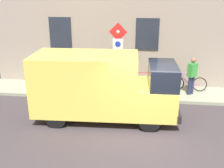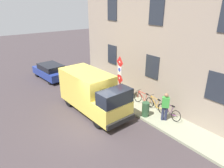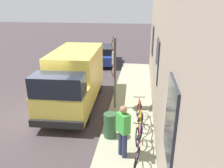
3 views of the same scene
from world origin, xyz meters
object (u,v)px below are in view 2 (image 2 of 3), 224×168
delivery_van (92,92)px  bicycle_red (144,99)px  bicycle_purple (169,111)px  litter_bin (146,109)px  sign_post_stacked (120,75)px  bicycle_orange (156,105)px  pedestrian (165,106)px  parked_hatchback (51,71)px

delivery_van → bicycle_red: bearing=61.0°
bicycle_purple → litter_bin: litter_bin is taller
sign_post_stacked → litter_bin: size_ratio=3.51×
delivery_van → bicycle_purple: 4.85m
delivery_van → bicycle_red: 3.55m
bicycle_purple → delivery_van: bearing=44.0°
bicycle_orange → pedestrian: size_ratio=1.00×
parked_hatchback → bicycle_orange: 10.44m
bicycle_purple → pedestrian: pedestrian is taller
bicycle_orange → bicycle_red: 1.04m
sign_post_stacked → delivery_van: bearing=168.0°
bicycle_purple → bicycle_orange: size_ratio=1.00×
bicycle_red → pedestrian: bearing=162.0°
parked_hatchback → pedestrian: pedestrian is taller
bicycle_orange → pedestrian: 1.32m
delivery_van → parked_hatchback: bearing=176.7°
sign_post_stacked → litter_bin: (0.15, -2.31, -1.60)m
bicycle_orange → litter_bin: bearing=101.1°
parked_hatchback → bicycle_red: bearing=-166.9°
parked_hatchback → bicycle_purple: parked_hatchback is taller
bicycle_purple → bicycle_red: size_ratio=1.00×
delivery_van → bicycle_orange: delivery_van is taller
bicycle_orange → sign_post_stacked: bearing=33.3°
sign_post_stacked → delivery_van: sign_post_stacked is taller
parked_hatchback → litter_bin: (1.89, -10.13, -0.14)m
parked_hatchback → bicycle_red: size_ratio=2.41×
bicycle_orange → litter_bin: 1.03m
parked_hatchback → bicycle_red: (2.91, -8.98, -0.22)m
bicycle_orange → litter_bin: (-1.02, -0.10, 0.08)m
delivery_van → bicycle_purple: bearing=38.0°
delivery_van → bicycle_red: delivery_van is taller
delivery_van → bicycle_purple: (3.07, -3.66, -0.82)m
bicycle_red → litter_bin: (-1.02, -1.15, 0.08)m
bicycle_orange → pedestrian: (-0.49, -1.09, 0.56)m
bicycle_orange → pedestrian: pedestrian is taller
sign_post_stacked → bicycle_red: sign_post_stacked is taller
litter_bin → bicycle_red: bearing=48.3°
delivery_van → pedestrian: (2.59, -3.70, -0.26)m
pedestrian → litter_bin: pedestrian is taller
parked_hatchback → bicycle_red: 9.45m
bicycle_purple → litter_bin: bearing=51.2°
bicycle_orange → bicycle_red: same height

